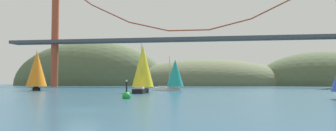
# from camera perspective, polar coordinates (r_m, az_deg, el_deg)

# --- Properties ---
(ground_plane) EXTENTS (360.00, 360.00, 0.00)m
(ground_plane) POSITION_cam_1_polar(r_m,az_deg,el_deg) (26.25, -14.79, -7.60)
(ground_plane) COLOR navy
(headland_left) EXTENTS (81.65, 44.00, 45.45)m
(headland_left) POSITION_cam_1_polar(r_m,az_deg,el_deg) (171.93, -13.70, -3.42)
(headland_left) COLOR #4C5B3D
(headland_left) RESTS_ON ground_plane
(headland_center) EXTENTS (84.81, 44.00, 25.47)m
(headland_center) POSITION_cam_1_polar(r_m,az_deg,el_deg) (159.11, 6.75, -3.54)
(headland_center) COLOR #5B6647
(headland_center) RESTS_ON ground_plane
(headland_right) EXTENTS (64.82, 44.00, 32.33)m
(headland_right) POSITION_cam_1_polar(r_m,az_deg,el_deg) (166.58, 26.05, -3.24)
(headland_right) COLOR #4C5B3D
(headland_right) RESTS_ON ground_plane
(suspension_bridge) EXTENTS (142.57, 6.00, 43.28)m
(suspension_bridge) POSITION_cam_1_polar(r_m,az_deg,el_deg) (120.67, 3.67, 5.42)
(suspension_bridge) COLOR #A34228
(suspension_bridge) RESTS_ON ground_plane
(sailboat_teal_sail) EXTENTS (7.31, 4.26, 8.09)m
(sailboat_teal_sail) POSITION_cam_1_polar(r_m,az_deg,el_deg) (75.52, 1.14, -1.57)
(sailboat_teal_sail) COLOR white
(sailboat_teal_sail) RESTS_ON ground_plane
(sailboat_orange_sail) EXTENTS (6.80, 8.08, 9.56)m
(sailboat_orange_sail) POSITION_cam_1_polar(r_m,az_deg,el_deg) (80.90, -22.22, -0.65)
(sailboat_orange_sail) COLOR black
(sailboat_orange_sail) RESTS_ON ground_plane
(sailboat_yellow_sail) EXTENTS (4.37, 7.74, 9.51)m
(sailboat_yellow_sail) POSITION_cam_1_polar(r_m,az_deg,el_deg) (61.83, -4.49, -0.40)
(sailboat_yellow_sail) COLOR black
(sailboat_yellow_sail) RESTS_ON ground_plane
(channel_buoy) EXTENTS (1.10, 1.10, 2.64)m
(channel_buoy) POSITION_cam_1_polar(r_m,az_deg,el_deg) (41.75, -7.36, -5.32)
(channel_buoy) COLOR green
(channel_buoy) RESTS_ON ground_plane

